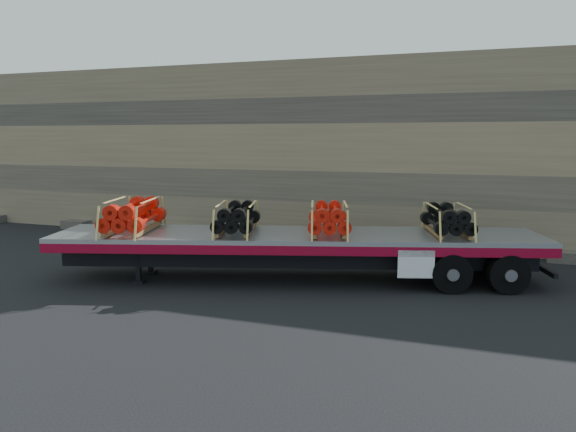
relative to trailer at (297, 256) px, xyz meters
name	(u,v)px	position (x,y,z in m)	size (l,w,h in m)	color
ground	(321,277)	(0.59, 0.55, -0.69)	(120.00, 120.00, 0.00)	black
rock_wall	(370,152)	(0.59, 7.05, 2.81)	(44.00, 3.00, 7.00)	#7A6B54
trailer	(297,256)	(0.00, 0.00, 0.00)	(13.77, 2.65, 1.38)	#A9ABB0
bundle_front	(133,216)	(-4.51, -1.42, 1.13)	(1.26, 2.52, 0.89)	red
bundle_midfront	(237,219)	(-1.64, -0.51, 1.09)	(1.13, 2.25, 0.80)	black
bundle_midrear	(329,219)	(0.87, 0.27, 1.09)	(1.14, 2.29, 0.81)	red
bundle_rear	(447,220)	(4.04, 1.27, 1.08)	(1.10, 2.20, 0.78)	black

